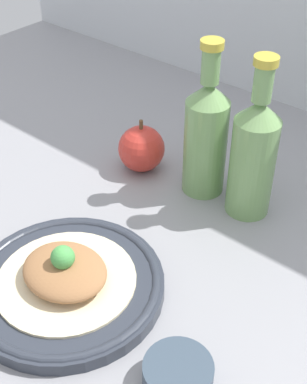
{
  "coord_description": "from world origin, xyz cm",
  "views": [
    {
      "loc": [
        29.94,
        -43.12,
        54.12
      ],
      "look_at": [
        -7.35,
        1.86,
        8.97
      ],
      "focal_mm": 50.0,
      "sensor_mm": 36.0,
      "label": 1
    }
  ],
  "objects": [
    {
      "name": "apple",
      "position": [
        -20.8,
        14.84,
        4.02
      ],
      "size": [
        8.04,
        8.04,
        9.57
      ],
      "color": "red",
      "rests_on": "ground_plane"
    },
    {
      "name": "plate",
      "position": [
        -9.74,
        -13.24,
        1.25
      ],
      "size": [
        25.9,
        25.9,
        2.34
      ],
      "color": "#2D333D",
      "rests_on": "ground_plane"
    },
    {
      "name": "dipping_bowl",
      "position": [
        9.99,
        -14.81,
        1.69
      ],
      "size": [
        7.98,
        7.98,
        3.37
      ],
      "color": "#384756",
      "rests_on": "ground_plane"
    },
    {
      "name": "cider_bottle_left",
      "position": [
        -9.26,
        16.96,
        10.3
      ],
      "size": [
        6.88,
        6.88,
        25.62
      ],
      "color": "#729E5B",
      "rests_on": "ground_plane"
    },
    {
      "name": "cider_bottle_right",
      "position": [
        -0.67,
        16.96,
        10.3
      ],
      "size": [
        6.88,
        6.88,
        25.62
      ],
      "color": "#729E5B",
      "rests_on": "ground_plane"
    },
    {
      "name": "plated_food",
      "position": [
        -9.74,
        -13.24,
        3.57
      ],
      "size": [
        18.49,
        18.49,
        5.94
      ],
      "color": "beige",
      "rests_on": "plate"
    },
    {
      "name": "ground_plane",
      "position": [
        0.0,
        0.0,
        -2.0
      ],
      "size": [
        180.0,
        110.0,
        4.0
      ],
      "primitive_type": "cube",
      "color": "gray"
    }
  ]
}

